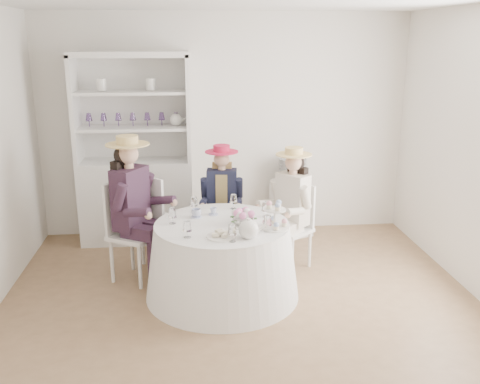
{
  "coord_description": "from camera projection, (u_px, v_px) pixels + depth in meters",
  "views": [
    {
      "loc": [
        -0.45,
        -4.53,
        2.4
      ],
      "look_at": [
        0.0,
        0.1,
        1.05
      ],
      "focal_mm": 40.0,
      "sensor_mm": 36.0,
      "label": 1
    }
  ],
  "objects": [
    {
      "name": "ground",
      "position": [
        241.0,
        302.0,
        5.04
      ],
      "size": [
        4.5,
        4.5,
        0.0
      ],
      "primitive_type": "plane",
      "color": "olive",
      "rests_on": "ground"
    },
    {
      "name": "wall_back",
      "position": [
        225.0,
        126.0,
        6.57
      ],
      "size": [
        4.5,
        0.0,
        4.5
      ],
      "primitive_type": "plane",
      "rotation": [
        1.57,
        0.0,
        0.0
      ],
      "color": "white",
      "rests_on": "ground"
    },
    {
      "name": "wall_front",
      "position": [
        280.0,
        249.0,
        2.75
      ],
      "size": [
        4.5,
        0.0,
        4.5
      ],
      "primitive_type": "plane",
      "rotation": [
        -1.57,
        0.0,
        0.0
      ],
      "color": "white",
      "rests_on": "ground"
    },
    {
      "name": "tea_table",
      "position": [
        222.0,
        260.0,
        5.09
      ],
      "size": [
        1.47,
        1.47,
        0.73
      ],
      "rotation": [
        0.0,
        0.0,
        -0.01
      ],
      "color": "white",
      "rests_on": "ground"
    },
    {
      "name": "hutch",
      "position": [
        136.0,
        176.0,
        6.4
      ],
      "size": [
        1.52,
        1.0,
        2.25
      ],
      "rotation": [
        0.0,
        0.0,
        0.41
      ],
      "color": "silver",
      "rests_on": "ground"
    },
    {
      "name": "side_table",
      "position": [
        291.0,
        210.0,
        6.7
      ],
      "size": [
        0.53,
        0.53,
        0.64
      ],
      "primitive_type": "cube",
      "rotation": [
        0.0,
        0.0,
        0.36
      ],
      "color": "silver",
      "rests_on": "ground"
    },
    {
      "name": "hatbox",
      "position": [
        292.0,
        172.0,
        6.56
      ],
      "size": [
        0.37,
        0.37,
        0.34
      ],
      "primitive_type": "cylinder",
      "rotation": [
        0.0,
        0.0,
        -0.1
      ],
      "color": "black",
      "rests_on": "side_table"
    },
    {
      "name": "guest_left",
      "position": [
        133.0,
        201.0,
        5.29
      ],
      "size": [
        0.64,
        0.59,
        1.49
      ],
      "rotation": [
        0.0,
        0.0,
        1.03
      ],
      "color": "silver",
      "rests_on": "ground"
    },
    {
      "name": "guest_mid",
      "position": [
        222.0,
        195.0,
        5.91
      ],
      "size": [
        0.47,
        0.49,
        1.28
      ],
      "rotation": [
        0.0,
        0.0,
        -0.11
      ],
      "color": "silver",
      "rests_on": "ground"
    },
    {
      "name": "guest_right",
      "position": [
        291.0,
        201.0,
        5.6
      ],
      "size": [
        0.56,
        0.55,
        1.32
      ],
      "rotation": [
        0.0,
        0.0,
        -0.87
      ],
      "color": "silver",
      "rests_on": "ground"
    },
    {
      "name": "spare_chair",
      "position": [
        159.0,
        218.0,
        5.7
      ],
      "size": [
        0.6,
        0.6,
        1.02
      ],
      "rotation": [
        0.0,
        0.0,
        2.37
      ],
      "color": "silver",
      "rests_on": "ground"
    },
    {
      "name": "teacup_a",
      "position": [
        196.0,
        214.0,
        5.15
      ],
      "size": [
        0.12,
        0.12,
        0.08
      ],
      "primitive_type": "imported",
      "rotation": [
        0.0,
        0.0,
        0.41
      ],
      "color": "white",
      "rests_on": "tea_table"
    },
    {
      "name": "teacup_b",
      "position": [
        213.0,
        212.0,
        5.22
      ],
      "size": [
        0.09,
        0.09,
        0.06
      ],
      "primitive_type": "imported",
      "rotation": [
        0.0,
        0.0,
        -0.37
      ],
      "color": "white",
      "rests_on": "tea_table"
    },
    {
      "name": "teacup_c",
      "position": [
        243.0,
        214.0,
        5.15
      ],
      "size": [
        0.11,
        0.11,
        0.07
      ],
      "primitive_type": "imported",
      "rotation": [
        0.0,
        0.0,
        -0.14
      ],
      "color": "white",
      "rests_on": "tea_table"
    },
    {
      "name": "flower_bowl",
      "position": [
        243.0,
        222.0,
        4.95
      ],
      "size": [
        0.25,
        0.25,
        0.05
      ],
      "primitive_type": "imported",
      "rotation": [
        0.0,
        0.0,
        -0.33
      ],
      "color": "white",
      "rests_on": "tea_table"
    },
    {
      "name": "flower_arrangement",
      "position": [
        243.0,
        215.0,
        4.96
      ],
      "size": [
        0.18,
        0.18,
        0.07
      ],
      "rotation": [
        0.0,
        0.0,
        -0.43
      ],
      "color": "pink",
      "rests_on": "tea_table"
    },
    {
      "name": "table_teapot",
      "position": [
        249.0,
        229.0,
        4.61
      ],
      "size": [
        0.25,
        0.18,
        0.19
      ],
      "rotation": [
        0.0,
        0.0,
        0.17
      ],
      "color": "white",
      "rests_on": "tea_table"
    },
    {
      "name": "sandwich_plate",
      "position": [
        221.0,
        236.0,
        4.64
      ],
      "size": [
        0.26,
        0.26,
        0.06
      ],
      "rotation": [
        0.0,
        0.0,
        0.33
      ],
      "color": "white",
      "rests_on": "tea_table"
    },
    {
      "name": "cupcake_stand",
      "position": [
        275.0,
        219.0,
        4.84
      ],
      "size": [
        0.26,
        0.26,
        0.25
      ],
      "rotation": [
        0.0,
        0.0,
        -0.13
      ],
      "color": "white",
      "rests_on": "tea_table"
    },
    {
      "name": "stemware_set",
      "position": [
        222.0,
        216.0,
        4.96
      ],
      "size": [
        0.97,
        0.97,
        0.15
      ],
      "color": "white",
      "rests_on": "tea_table"
    }
  ]
}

